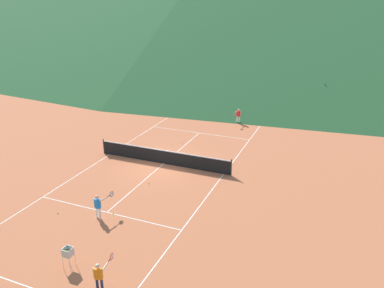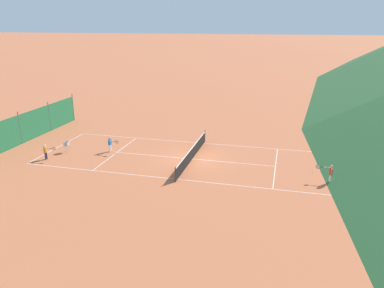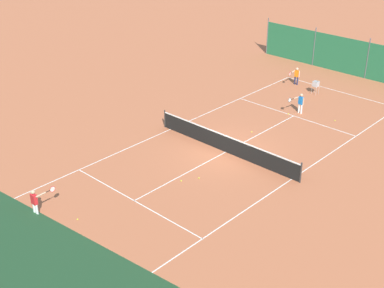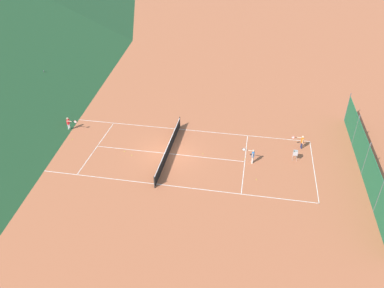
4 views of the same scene
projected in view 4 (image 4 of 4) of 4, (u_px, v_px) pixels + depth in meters
ground_plane at (169, 154)px, 31.61m from camera, size 600.00×600.00×0.00m
court_line_markings at (169, 154)px, 31.60m from camera, size 8.25×23.85×0.01m
tennis_net at (169, 149)px, 31.33m from camera, size 9.18×0.08×1.06m
windscreen_fence_near at (366, 160)px, 28.56m from camera, size 17.28×0.08×2.90m
player_near_baseline at (252, 155)px, 30.14m from camera, size 0.55×1.02×1.27m
player_far_baseline at (302, 141)px, 31.94m from camera, size 0.41×1.05×1.22m
player_near_service at (69, 123)px, 34.48m from camera, size 0.44×1.06×1.29m
tennis_ball_alley_left at (125, 151)px, 31.85m from camera, size 0.07×0.07×0.07m
tennis_ball_mid_court at (203, 154)px, 31.54m from camera, size 0.07×0.07×0.07m
tennis_ball_by_net_left at (256, 179)px, 28.66m from camera, size 0.07×0.07×0.07m
tennis_ball_by_net_right at (68, 118)px, 36.69m from camera, size 0.07×0.07×0.07m
tennis_ball_near_corner at (72, 139)px, 33.47m from camera, size 0.07×0.07×0.07m
tennis_ball_far_corner at (132, 155)px, 31.37m from camera, size 0.07×0.07×0.07m
tennis_ball_alley_right at (245, 159)px, 30.93m from camera, size 0.07×0.07×0.07m
ball_hopper at (295, 153)px, 30.49m from camera, size 0.36×0.36×0.89m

